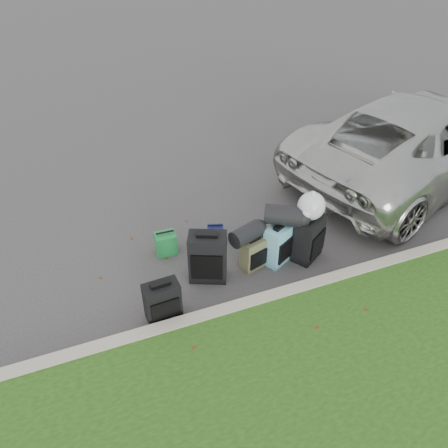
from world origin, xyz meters
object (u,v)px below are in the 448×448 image
object	(u,v)px
suitcase_olive	(253,253)
suitcase_large_black_right	(309,239)
suv	(419,139)
suitcase_teal	(279,244)
tote_navy	(215,234)
suitcase_small_black	(162,301)
tote_green	(166,243)
suitcase_large_black_left	(208,257)

from	to	relation	value
suitcase_olive	suitcase_large_black_right	distance (m)	0.86
suv	suitcase_olive	xyz separation A→B (m)	(-4.02, -1.33, -0.53)
suitcase_teal	tote_navy	distance (m)	1.06
suitcase_small_black	tote_navy	size ratio (longest dim) A/B	2.09
suitcase_small_black	suitcase_teal	bearing A→B (deg)	10.71
suitcase_olive	tote_navy	bearing A→B (deg)	96.07
tote_green	tote_navy	xyz separation A→B (m)	(0.80, -0.02, -0.04)
suitcase_large_black_left	suitcase_large_black_right	bearing A→B (deg)	19.06
tote_green	tote_navy	size ratio (longest dim) A/B	1.27
suv	suitcase_teal	bearing A→B (deg)	95.08
suitcase_small_black	tote_navy	world-z (taller)	suitcase_small_black
suitcase_olive	tote_navy	world-z (taller)	suitcase_olive
suv	tote_navy	bearing A→B (deg)	82.17
suitcase_small_black	tote_navy	bearing A→B (deg)	43.42
suitcase_large_black_left	tote_navy	xyz separation A→B (m)	(0.39, 0.74, -0.24)
suitcase_small_black	suitcase_teal	world-z (taller)	suitcase_teal
suitcase_large_black_left	tote_green	distance (m)	0.89
suitcase_olive	suitcase_teal	world-z (taller)	suitcase_teal
suv	suitcase_small_black	size ratio (longest dim) A/B	9.87
suitcase_large_black_right	suitcase_large_black_left	bearing A→B (deg)	143.52
suv	tote_green	bearing A→B (deg)	80.77
suitcase_olive	tote_navy	distance (m)	0.83
suitcase_teal	suitcase_large_black_right	size ratio (longest dim) A/B	0.89
suitcase_small_black	suitcase_olive	size ratio (longest dim) A/B	1.14
suitcase_teal	tote_green	size ratio (longest dim) A/B	1.82
suv	suitcase_teal	world-z (taller)	suv
suitcase_small_black	suitcase_large_black_right	bearing A→B (deg)	6.07
suv	suitcase_olive	size ratio (longest dim) A/B	11.28
tote_green	suitcase_large_black_left	bearing A→B (deg)	-59.34
suv	suitcase_teal	xyz separation A→B (m)	(-3.62, -1.35, -0.46)
suitcase_large_black_right	tote_green	size ratio (longest dim) A/B	2.05
suitcase_large_black_left	tote_green	world-z (taller)	suitcase_large_black_left
suitcase_large_black_left	tote_green	bearing A→B (deg)	142.13
suitcase_small_black	suitcase_large_black_right	world-z (taller)	suitcase_large_black_right
tote_navy	suitcase_large_black_right	bearing A→B (deg)	-18.43
suitcase_olive	tote_green	world-z (taller)	suitcase_olive
suitcase_teal	suitcase_large_black_right	xyz separation A→B (m)	(0.45, -0.09, 0.04)
suitcase_small_black	suitcase_large_black_right	size ratio (longest dim) A/B	0.80
suitcase_large_black_left	suitcase_teal	xyz separation A→B (m)	(1.09, -0.04, -0.06)
suitcase_small_black	suitcase_teal	xyz separation A→B (m)	(1.88, 0.46, 0.03)
suv	tote_navy	xyz separation A→B (m)	(-4.32, -0.57, -0.64)
suv	suitcase_small_black	world-z (taller)	suv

